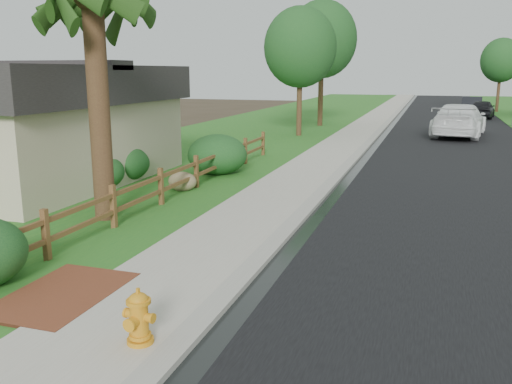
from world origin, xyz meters
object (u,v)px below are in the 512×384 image
(ranch_fence, at_px, (180,177))
(white_suv, at_px, (459,120))
(dark_car_mid, at_px, (482,109))
(fire_hydrant, at_px, (139,318))

(ranch_fence, xyz_separation_m, white_suv, (8.53, 18.82, 0.34))
(ranch_fence, relative_size, white_suv, 2.61)
(ranch_fence, xyz_separation_m, dark_car_mid, (10.80, 32.72, 0.13))
(white_suv, bearing_deg, dark_car_mid, -91.22)
(white_suv, xyz_separation_m, dark_car_mid, (2.27, 13.90, -0.21))
(fire_hydrant, xyz_separation_m, white_suv, (5.03, 27.31, 0.49))
(white_suv, bearing_deg, ranch_fence, 73.66)
(fire_hydrant, distance_m, white_suv, 27.77)
(fire_hydrant, height_order, white_suv, white_suv)
(dark_car_mid, bearing_deg, ranch_fence, 80.39)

